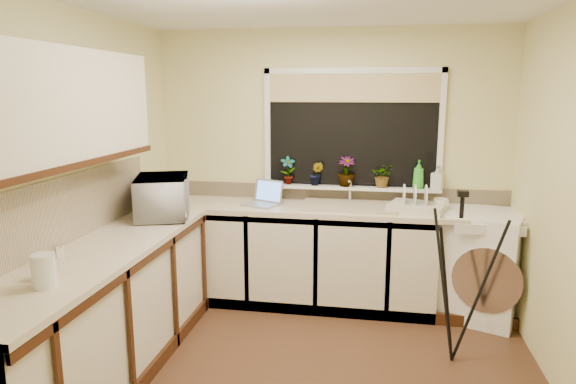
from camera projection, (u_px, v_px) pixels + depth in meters
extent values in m
plane|color=brown|center=(306.00, 373.00, 3.49)|extent=(3.20, 3.20, 0.00)
plane|color=beige|center=(330.00, 165.00, 4.70)|extent=(3.20, 0.00, 3.20)
plane|color=beige|center=(250.00, 284.00, 1.81)|extent=(3.20, 0.00, 3.20)
plane|color=beige|center=(78.00, 190.00, 3.53)|extent=(0.00, 3.00, 3.00)
cube|color=silver|center=(289.00, 256.00, 4.62)|extent=(2.55, 0.60, 0.86)
cube|color=silver|center=(104.00, 319.00, 3.34)|extent=(0.54, 2.40, 0.86)
cube|color=beige|center=(326.00, 209.00, 4.48)|extent=(3.20, 0.60, 0.04)
cube|color=beige|center=(99.00, 253.00, 3.25)|extent=(0.60, 2.40, 0.04)
cube|color=silver|center=(52.00, 108.00, 2.95)|extent=(0.28, 1.90, 0.70)
cube|color=beige|center=(55.00, 214.00, 3.25)|extent=(0.02, 2.40, 0.45)
cube|color=beige|center=(329.00, 192.00, 4.74)|extent=(3.20, 0.02, 0.14)
cube|color=black|center=(352.00, 130.00, 4.59)|extent=(1.50, 0.02, 1.00)
cube|color=tan|center=(353.00, 88.00, 4.50)|extent=(1.50, 0.02, 0.25)
cube|color=white|center=(350.00, 187.00, 4.64)|extent=(1.60, 0.14, 0.03)
cube|color=tan|center=(349.00, 206.00, 4.44)|extent=(0.82, 0.46, 0.03)
cylinder|color=silver|center=(350.00, 190.00, 4.59)|extent=(0.03, 0.03, 0.24)
cube|color=white|center=(479.00, 264.00, 4.32)|extent=(0.83, 0.81, 0.91)
cube|color=#9F9EA5|center=(260.00, 205.00, 4.51)|extent=(0.35, 0.31, 0.02)
cube|color=#5182DC|center=(268.00, 191.00, 4.59)|extent=(0.29, 0.16, 0.20)
cylinder|color=white|center=(164.00, 207.00, 3.96)|extent=(0.17, 0.17, 0.23)
cube|color=beige|center=(417.00, 207.00, 4.30)|extent=(0.53, 0.45, 0.07)
cylinder|color=white|center=(44.00, 271.00, 2.62)|extent=(0.12, 0.12, 0.18)
cylinder|color=white|center=(57.00, 254.00, 2.98)|extent=(0.09, 0.09, 0.12)
imported|color=white|center=(163.00, 197.00, 4.09)|extent=(0.57, 0.69, 0.33)
imported|color=#999999|center=(288.00, 170.00, 4.70)|extent=(0.16, 0.13, 0.26)
imported|color=#999999|center=(316.00, 174.00, 4.64)|extent=(0.13, 0.11, 0.22)
imported|color=#999999|center=(346.00, 171.00, 4.60)|extent=(0.17, 0.17, 0.27)
imported|color=#999999|center=(383.00, 176.00, 4.55)|extent=(0.20, 0.17, 0.21)
imported|color=green|center=(418.00, 174.00, 4.49)|extent=(0.10, 0.10, 0.25)
imported|color=#999999|center=(437.00, 177.00, 4.49)|extent=(0.12, 0.12, 0.21)
imported|color=silver|center=(441.00, 205.00, 4.32)|extent=(0.16, 0.16, 0.10)
imported|color=beige|center=(47.00, 270.00, 2.75)|extent=(0.13, 0.13, 0.10)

